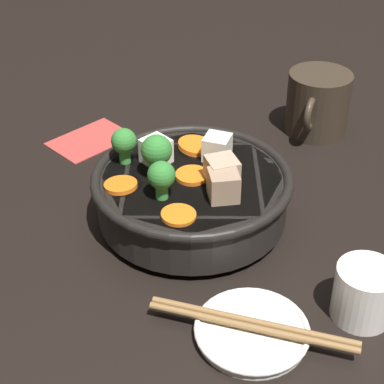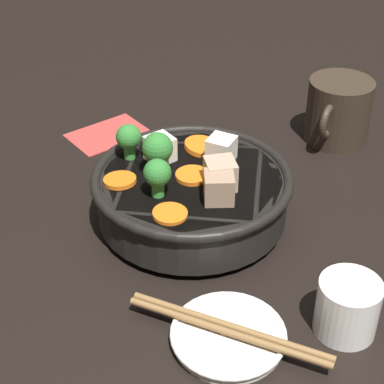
% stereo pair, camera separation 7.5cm
% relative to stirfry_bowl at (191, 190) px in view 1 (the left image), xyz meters
% --- Properties ---
extents(ground_plane, '(3.00, 3.00, 0.00)m').
position_rel_stirfry_bowl_xyz_m(ground_plane, '(-0.00, 0.00, -0.04)').
color(ground_plane, black).
extents(stirfry_bowl, '(0.23, 0.23, 0.11)m').
position_rel_stirfry_bowl_xyz_m(stirfry_bowl, '(0.00, 0.00, 0.00)').
color(stirfry_bowl, black).
rests_on(stirfry_bowl, ground_plane).
extents(side_saucer, '(0.11, 0.11, 0.01)m').
position_rel_stirfry_bowl_xyz_m(side_saucer, '(0.15, 0.13, -0.04)').
color(side_saucer, white).
rests_on(side_saucer, ground_plane).
extents(tea_cup, '(0.06, 0.06, 0.06)m').
position_rel_stirfry_bowl_xyz_m(tea_cup, '(0.08, 0.22, -0.01)').
color(tea_cup, white).
rests_on(tea_cup, ground_plane).
extents(dark_mug, '(0.12, 0.09, 0.09)m').
position_rel_stirfry_bowl_xyz_m(dark_mug, '(-0.27, 0.08, 0.00)').
color(dark_mug, '#33281E').
rests_on(dark_mug, ground_plane).
extents(napkin, '(0.13, 0.11, 0.00)m').
position_rel_stirfry_bowl_xyz_m(napkin, '(-0.12, -0.21, -0.04)').
color(napkin, '#A33833').
rests_on(napkin, ground_plane).
extents(chopsticks_pair, '(0.04, 0.20, 0.01)m').
position_rel_stirfry_bowl_xyz_m(chopsticks_pair, '(0.15, 0.13, -0.03)').
color(chopsticks_pair, olive).
rests_on(chopsticks_pair, side_saucer).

